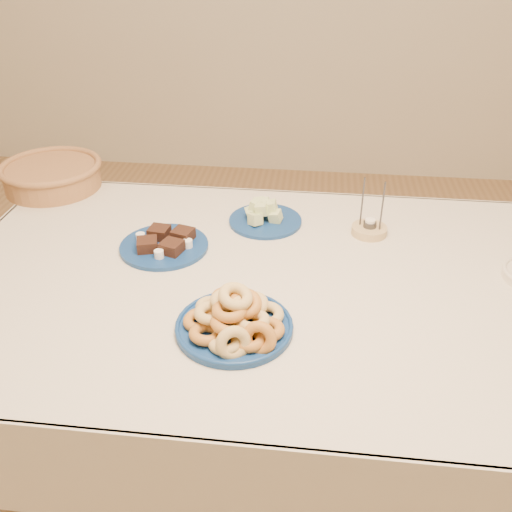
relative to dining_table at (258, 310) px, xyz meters
name	(u,v)px	position (x,y,z in m)	size (l,w,h in m)	color
ground	(258,463)	(0.00, 0.00, -0.64)	(5.00, 5.00, 0.00)	#977047
dining_table	(258,310)	(0.00, 0.00, 0.00)	(1.71, 1.11, 0.75)	brown
donut_platter	(235,321)	(-0.03, -0.23, 0.14)	(0.34, 0.34, 0.13)	navy
melon_plate	(264,216)	(-0.02, 0.31, 0.13)	(0.24, 0.24, 0.08)	navy
brownie_plate	(165,244)	(-0.29, 0.12, 0.12)	(0.27, 0.27, 0.05)	navy
wicker_basket	(52,174)	(-0.78, 0.49, 0.16)	(0.42, 0.42, 0.09)	brown
candle_holder	(369,229)	(0.31, 0.28, 0.12)	(0.14, 0.14, 0.18)	tan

